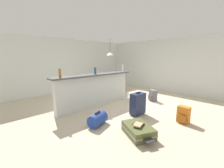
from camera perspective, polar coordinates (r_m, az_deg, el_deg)
ground_plane at (r=5.25m, az=2.53°, el=-7.83°), size 13.00×13.00×0.05m
wall_back at (r=7.43m, az=-14.76°, el=7.23°), size 6.60×0.10×2.50m
wall_right at (r=7.65m, az=17.06°, el=7.20°), size 0.10×6.00×2.50m
partition_half_wall at (r=4.85m, az=-6.56°, el=-2.75°), size 2.80×0.20×1.04m
bar_countertop at (r=4.75m, az=-6.69°, el=3.66°), size 2.96×0.40×0.05m
bottle_amber at (r=4.09m, az=-20.08°, el=4.09°), size 0.07×0.07×0.24m
bottle_blue at (r=4.70m, az=-6.74°, el=5.23°), size 0.07×0.07×0.22m
bottle_white at (r=5.55m, az=4.21°, el=6.32°), size 0.06×0.06×0.27m
dining_table at (r=6.89m, az=-1.07°, el=2.30°), size 1.10×0.80×0.74m
dining_chair_near_partition at (r=6.45m, az=2.10°, el=0.56°), size 0.43×0.43×0.93m
pendant_lamp at (r=6.92m, az=-0.74°, el=11.98°), size 0.34×0.34×0.81m
suitcase_flat_olive at (r=3.22m, az=10.40°, el=-17.67°), size 0.74×0.89×0.22m
backpack_orange at (r=4.09m, az=26.58°, el=-10.97°), size 0.25×0.28×0.42m
duffel_bag_blue at (r=3.59m, az=-5.73°, el=-13.75°), size 0.55×0.44×0.34m
backpack_grey at (r=5.66m, az=15.95°, el=-4.48°), size 0.31×0.33×0.42m
suitcase_upright_navy at (r=4.18m, az=10.25°, el=-7.68°), size 0.45×0.27×0.67m
book_stack at (r=3.15m, az=10.45°, el=-15.55°), size 0.31×0.24×0.05m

